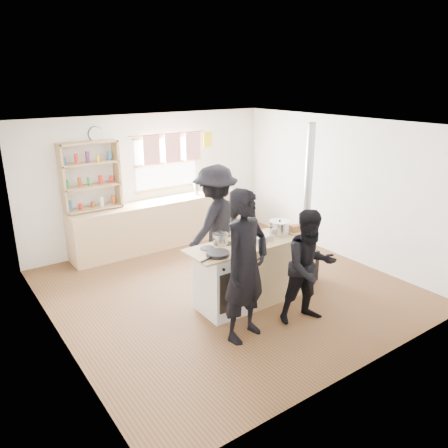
# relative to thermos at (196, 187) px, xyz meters

# --- Properties ---
(ground) EXTENTS (5.00, 5.00, 0.01)m
(ground) POSITION_rel_thermos_xyz_m (-0.85, -2.22, -1.05)
(ground) COLOR brown
(ground) RESTS_ON ground
(back_counter) EXTENTS (3.40, 0.55, 0.90)m
(back_counter) POSITION_rel_thermos_xyz_m (-0.85, 0.00, -0.60)
(back_counter) COLOR #D4B17F
(back_counter) RESTS_ON ground
(shelving_unit) EXTENTS (1.00, 0.28, 1.20)m
(shelving_unit) POSITION_rel_thermos_xyz_m (-2.05, 0.12, 0.46)
(shelving_unit) COLOR tan
(shelving_unit) RESTS_ON back_counter
(thermos) EXTENTS (0.10, 0.10, 0.30)m
(thermos) POSITION_rel_thermos_xyz_m (0.00, 0.00, 0.00)
(thermos) COLOR silver
(thermos) RESTS_ON back_counter
(cooking_island) EXTENTS (1.97, 0.64, 0.93)m
(cooking_island) POSITION_rel_thermos_xyz_m (-0.70, -2.77, -0.58)
(cooking_island) COLOR white
(cooking_island) RESTS_ON ground
(skillet_greens) EXTENTS (0.39, 0.39, 0.05)m
(skillet_greens) POSITION_rel_thermos_xyz_m (-1.47, -2.91, -0.09)
(skillet_greens) COLOR black
(skillet_greens) RESTS_ON cooking_island
(roast_tray) EXTENTS (0.39, 0.31, 0.08)m
(roast_tray) POSITION_rel_thermos_xyz_m (-0.68, -2.77, -0.07)
(roast_tray) COLOR silver
(roast_tray) RESTS_ON cooking_island
(stockpot_stove) EXTENTS (0.22, 0.22, 0.18)m
(stockpot_stove) POSITION_rel_thermos_xyz_m (-1.22, -2.61, -0.04)
(stockpot_stove) COLOR #BBBBBE
(stockpot_stove) RESTS_ON cooking_island
(stockpot_counter) EXTENTS (0.31, 0.31, 0.23)m
(stockpot_counter) POSITION_rel_thermos_xyz_m (-0.27, -2.76, -0.02)
(stockpot_counter) COLOR silver
(stockpot_counter) RESTS_ON cooking_island
(bread_board) EXTENTS (0.31, 0.25, 0.12)m
(bread_board) POSITION_rel_thermos_xyz_m (-0.00, -2.86, -0.07)
(bread_board) COLOR tan
(bread_board) RESTS_ON cooking_island
(flue_heater) EXTENTS (0.35, 0.35, 2.50)m
(flue_heater) POSITION_rel_thermos_xyz_m (0.36, -2.68, -0.40)
(flue_heater) COLOR black
(flue_heater) RESTS_ON ground
(person_near_left) EXTENTS (0.79, 0.61, 1.92)m
(person_near_left) POSITION_rel_thermos_xyz_m (-1.43, -3.44, -0.09)
(person_near_left) COLOR black
(person_near_left) RESTS_ON ground
(person_near_right) EXTENTS (0.88, 0.76, 1.55)m
(person_near_right) POSITION_rel_thermos_xyz_m (-0.50, -3.61, -0.27)
(person_near_right) COLOR black
(person_near_right) RESTS_ON ground
(person_far) EXTENTS (1.37, 1.07, 1.87)m
(person_far) POSITION_rel_thermos_xyz_m (-0.79, -1.85, -0.11)
(person_far) COLOR black
(person_far) RESTS_ON ground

